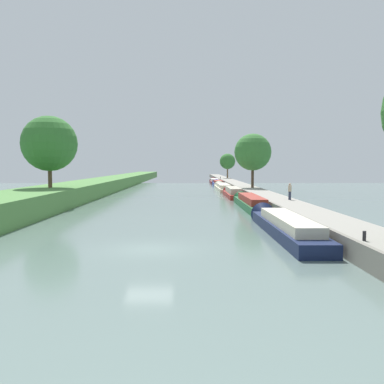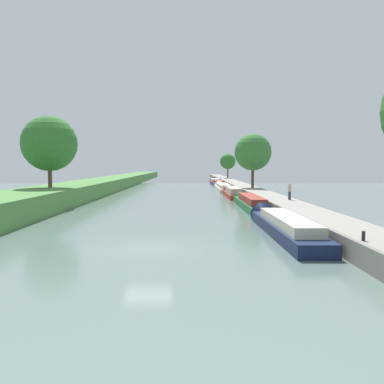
# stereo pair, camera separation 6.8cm
# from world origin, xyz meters

# --- Properties ---
(ground_plane) EXTENTS (160.00, 160.00, 0.00)m
(ground_plane) POSITION_xyz_m (0.00, 0.00, 0.00)
(ground_plane) COLOR slate
(right_towpath) EXTENTS (3.11, 260.00, 1.03)m
(right_towpath) POSITION_xyz_m (11.35, 0.00, 0.52)
(right_towpath) COLOR gray
(right_towpath) RESTS_ON ground_plane
(stone_quay) EXTENTS (0.25, 260.00, 1.08)m
(stone_quay) POSITION_xyz_m (9.67, 0.00, 0.54)
(stone_quay) COLOR gray
(stone_quay) RESTS_ON ground_plane
(narrowboat_navy) EXTENTS (2.08, 15.22, 1.98)m
(narrowboat_navy) POSITION_xyz_m (8.27, 5.08, 0.55)
(narrowboat_navy) COLOR #141E42
(narrowboat_navy) RESTS_ON ground_plane
(narrowboat_green) EXTENTS (1.87, 15.14, 1.90)m
(narrowboat_green) POSITION_xyz_m (8.44, 21.11, 0.57)
(narrowboat_green) COLOR #1E6033
(narrowboat_green) RESTS_ON ground_plane
(narrowboat_red) EXTENTS (1.86, 12.37, 1.97)m
(narrowboat_red) POSITION_xyz_m (8.22, 36.24, 0.56)
(narrowboat_red) COLOR maroon
(narrowboat_red) RESTS_ON ground_plane
(narrowboat_cream) EXTENTS (2.18, 17.22, 2.07)m
(narrowboat_cream) POSITION_xyz_m (8.10, 52.21, 0.47)
(narrowboat_cream) COLOR beige
(narrowboat_cream) RESTS_ON ground_plane
(narrowboat_blue) EXTENTS (2.01, 10.36, 1.91)m
(narrowboat_blue) POSITION_xyz_m (8.28, 66.97, 0.49)
(narrowboat_blue) COLOR #283D93
(narrowboat_blue) RESTS_ON ground_plane
(narrowboat_maroon) EXTENTS (2.12, 11.91, 2.02)m
(narrowboat_maroon) POSITION_xyz_m (8.27, 78.52, 0.46)
(narrowboat_maroon) COLOR maroon
(narrowboat_maroon) RESTS_ON ground_plane
(tree_rightbank_midnear) EXTENTS (5.60, 5.60, 8.19)m
(tree_rightbank_midnear) POSITION_xyz_m (11.78, 40.96, 6.41)
(tree_rightbank_midnear) COLOR #4C3828
(tree_rightbank_midnear) RESTS_ON right_towpath
(tree_rightbank_midfar) EXTENTS (4.07, 4.07, 6.41)m
(tree_rightbank_midfar) POSITION_xyz_m (12.13, 86.03, 5.39)
(tree_rightbank_midfar) COLOR brown
(tree_rightbank_midfar) RESTS_ON right_towpath
(tree_leftbank_downstream) EXTENTS (5.99, 5.99, 7.78)m
(tree_leftbank_downstream) POSITION_xyz_m (-13.05, 23.26, 6.79)
(tree_leftbank_downstream) COLOR brown
(tree_leftbank_downstream) RESTS_ON left_grassy_bank
(person_walking) EXTENTS (0.34, 0.34, 1.66)m
(person_walking) POSITION_xyz_m (12.08, 18.85, 1.91)
(person_walking) COLOR #282D42
(person_walking) RESTS_ON right_towpath
(mooring_bollard_near) EXTENTS (0.16, 0.16, 0.45)m
(mooring_bollard_near) POSITION_xyz_m (10.09, -3.16, 1.26)
(mooring_bollard_near) COLOR black
(mooring_bollard_near) RESTS_ON right_towpath
(mooring_bollard_far) EXTENTS (0.16, 0.16, 0.45)m
(mooring_bollard_far) POSITION_xyz_m (10.09, 83.38, 1.26)
(mooring_bollard_far) COLOR black
(mooring_bollard_far) RESTS_ON right_towpath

